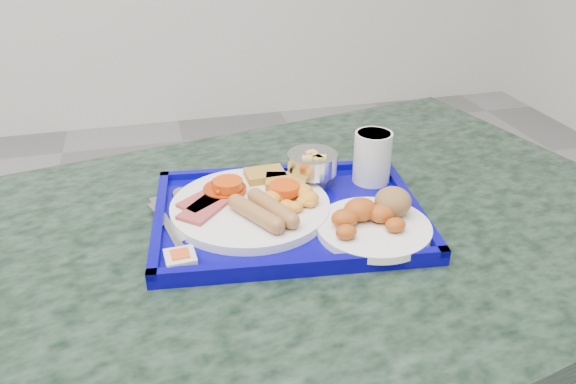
# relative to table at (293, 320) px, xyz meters

# --- Properties ---
(table) EXTENTS (1.43, 1.10, 0.80)m
(table) POSITION_rel_table_xyz_m (0.00, 0.00, 0.00)
(table) COLOR slate
(table) RESTS_ON floor
(tray) EXTENTS (0.48, 0.38, 0.03)m
(tray) POSITION_rel_table_xyz_m (-0.00, 0.02, 0.21)
(tray) COLOR #07038A
(tray) RESTS_ON table
(main_plate) EXTENTS (0.27, 0.27, 0.04)m
(main_plate) POSITION_rel_table_xyz_m (-0.06, 0.04, 0.23)
(main_plate) COLOR white
(main_plate) RESTS_ON tray
(bread_plate) EXTENTS (0.18, 0.18, 0.06)m
(bread_plate) POSITION_rel_table_xyz_m (0.12, -0.06, 0.24)
(bread_plate) COLOR white
(bread_plate) RESTS_ON tray
(fruit_bowl) EXTENTS (0.09, 0.09, 0.06)m
(fruit_bowl) POSITION_rel_table_xyz_m (0.07, 0.11, 0.26)
(fruit_bowl) COLOR silver
(fruit_bowl) RESTS_ON tray
(juice_cup) EXTENTS (0.07, 0.07, 0.10)m
(juice_cup) POSITION_rel_table_xyz_m (0.18, 0.10, 0.27)
(juice_cup) COLOR silver
(juice_cup) RESTS_ON tray
(spoon) EXTENTS (0.08, 0.18, 0.01)m
(spoon) POSITION_rel_table_xyz_m (-0.18, 0.10, 0.23)
(spoon) COLOR silver
(spoon) RESTS_ON tray
(knife) EXTENTS (0.05, 0.19, 0.00)m
(knife) POSITION_rel_table_xyz_m (-0.21, 0.03, 0.22)
(knife) COLOR silver
(knife) RESTS_ON tray
(jam_packet) EXTENTS (0.05, 0.05, 0.02)m
(jam_packet) POSITION_rel_table_xyz_m (-0.19, -0.08, 0.23)
(jam_packet) COLOR silver
(jam_packet) RESTS_ON tray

